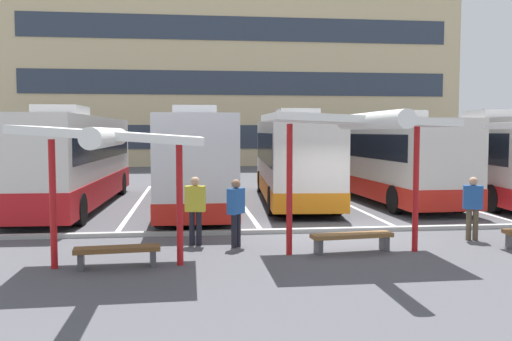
% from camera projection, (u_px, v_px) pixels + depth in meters
% --- Properties ---
extents(ground_plane, '(160.00, 160.00, 0.00)m').
position_uv_depth(ground_plane, '(337.00, 234.00, 15.52)').
color(ground_plane, '#515156').
extents(terminal_building, '(38.01, 13.23, 20.41)m').
position_uv_depth(terminal_building, '(233.00, 67.00, 51.75)').
color(terminal_building, '#D1BC8C').
rests_on(terminal_building, ground).
extents(coach_bus_0, '(2.89, 11.74, 3.75)m').
position_uv_depth(coach_bus_0, '(73.00, 162.00, 20.81)').
color(coach_bus_0, silver).
rests_on(coach_bus_0, ground).
extents(coach_bus_1, '(2.59, 11.84, 3.74)m').
position_uv_depth(coach_bus_1, '(194.00, 160.00, 21.06)').
color(coach_bus_1, silver).
rests_on(coach_bus_1, ground).
extents(coach_bus_2, '(3.22, 10.65, 3.71)m').
position_uv_depth(coach_bus_2, '(293.00, 159.00, 22.52)').
color(coach_bus_2, silver).
rests_on(coach_bus_2, ground).
extents(coach_bus_3, '(3.06, 11.58, 3.67)m').
position_uv_depth(coach_bus_3, '(383.00, 159.00, 23.40)').
color(coach_bus_3, silver).
rests_on(coach_bus_3, ground).
extents(coach_bus_4, '(3.42, 12.06, 3.71)m').
position_uv_depth(coach_bus_4, '(474.00, 158.00, 23.81)').
color(coach_bus_4, silver).
rests_on(coach_bus_4, ground).
extents(lane_stripe_0, '(0.16, 14.00, 0.01)m').
position_uv_depth(lane_stripe_0, '(31.00, 205.00, 21.57)').
color(lane_stripe_0, white).
rests_on(lane_stripe_0, ground).
extents(lane_stripe_1, '(0.16, 14.00, 0.01)m').
position_uv_depth(lane_stripe_1, '(138.00, 203.00, 22.05)').
color(lane_stripe_1, white).
rests_on(lane_stripe_1, ground).
extents(lane_stripe_2, '(0.16, 14.00, 0.01)m').
position_uv_depth(lane_stripe_2, '(240.00, 202.00, 22.54)').
color(lane_stripe_2, white).
rests_on(lane_stripe_2, ground).
extents(lane_stripe_3, '(0.16, 14.00, 0.01)m').
position_uv_depth(lane_stripe_3, '(339.00, 200.00, 23.03)').
color(lane_stripe_3, white).
rests_on(lane_stripe_3, ground).
extents(lane_stripe_4, '(0.16, 14.00, 0.01)m').
position_uv_depth(lane_stripe_4, '(433.00, 199.00, 23.51)').
color(lane_stripe_4, white).
rests_on(lane_stripe_4, ground).
extents(waiting_shelter_0, '(3.61, 4.51, 2.98)m').
position_uv_depth(waiting_shelter_0, '(114.00, 139.00, 11.30)').
color(waiting_shelter_0, red).
rests_on(waiting_shelter_0, ground).
extents(bench_0, '(1.80, 0.60, 0.45)m').
position_uv_depth(bench_0, '(117.00, 252.00, 11.62)').
color(bench_0, brown).
rests_on(bench_0, ground).
extents(waiting_shelter_1, '(4.06, 4.46, 3.27)m').
position_uv_depth(waiting_shelter_1, '(358.00, 124.00, 12.63)').
color(waiting_shelter_1, red).
rests_on(waiting_shelter_1, ground).
extents(bench_1, '(2.02, 0.65, 0.45)m').
position_uv_depth(bench_1, '(352.00, 238.00, 13.15)').
color(bench_1, brown).
rests_on(bench_1, ground).
extents(platform_kerb, '(44.00, 0.24, 0.12)m').
position_uv_depth(platform_kerb, '(335.00, 230.00, 15.80)').
color(platform_kerb, '#ADADA8').
rests_on(platform_kerb, ground).
extents(waiting_passenger_0, '(0.53, 0.39, 1.67)m').
position_uv_depth(waiting_passenger_0, '(473.00, 204.00, 14.55)').
color(waiting_passenger_0, brown).
rests_on(waiting_passenger_0, ground).
extents(waiting_passenger_1, '(0.48, 0.52, 1.69)m').
position_uv_depth(waiting_passenger_1, '(236.00, 208.00, 13.67)').
color(waiting_passenger_1, black).
rests_on(waiting_passenger_1, ground).
extents(waiting_passenger_2, '(0.53, 0.30, 1.73)m').
position_uv_depth(waiting_passenger_2, '(195.00, 205.00, 13.90)').
color(waiting_passenger_2, black).
rests_on(waiting_passenger_2, ground).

